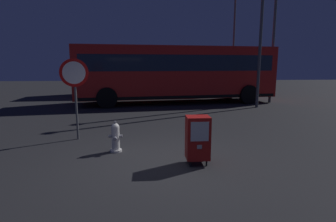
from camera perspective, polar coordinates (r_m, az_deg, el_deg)
The scene contains 9 objects.
ground_plane at distance 5.85m, azimuth -2.06°, elevation -10.79°, with size 60.00×60.00×0.00m, color #262628.
fire_hydrant at distance 6.53m, azimuth -11.12°, elevation -5.54°, with size 0.33×0.32×0.75m.
newspaper_box_primary at distance 5.60m, azimuth 6.35°, elevation -5.67°, with size 0.48×0.42×1.02m.
stop_sign at distance 7.69m, azimuth -19.28°, elevation 5.86°, with size 0.71×0.31×2.23m.
bus_near at distance 14.61m, azimuth 1.73°, elevation 8.46°, with size 10.73×3.79×3.00m.
bus_far at distance 18.66m, azimuth -2.54°, elevation 8.76°, with size 10.58×3.07×3.00m.
street_light_near_left at distance 21.02m, azimuth 13.90°, elevation 15.35°, with size 0.32×0.32×7.23m.
street_light_near_right at distance 15.97m, azimuth 21.96°, elevation 19.64°, with size 0.32×0.32×8.76m.
street_light_far_left at distance 13.89m, azimuth 19.46°, elevation 19.63°, with size 0.32×0.32×7.95m.
Camera 1 is at (-0.22, -5.47, 2.06)m, focal length 28.56 mm.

